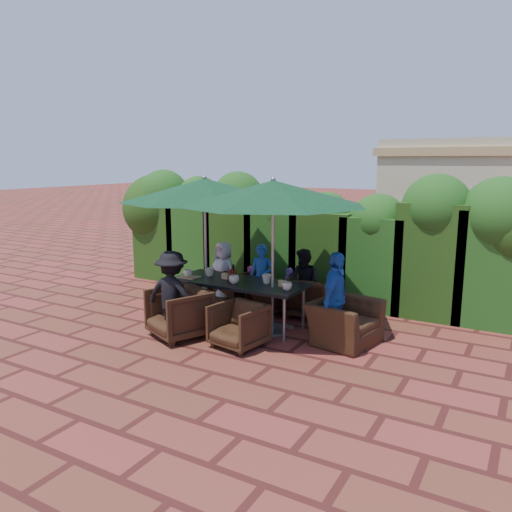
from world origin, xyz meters
The scene contains 31 objects.
ground centered at (0.00, 0.00, 0.00)m, with size 80.00×80.00×0.00m, color maroon.
dining_table centered at (-0.16, 0.14, 0.67)m, with size 2.23×0.90×0.75m.
umbrella_left centered at (-0.85, 0.20, 2.21)m, with size 2.83×2.83×2.46m.
umbrella_right centered at (0.51, 0.07, 2.21)m, with size 2.90×2.90×2.46m.
chair_far_left centered at (-0.93, 1.20, 0.38)m, with size 0.73×0.69×0.75m, color black.
chair_far_mid centered at (-0.05, 1.08, 0.35)m, with size 0.68×0.64×0.70m, color black.
chair_far_right centered at (0.66, 1.17, 0.38)m, with size 0.75×0.70×0.77m, color black.
chair_near_left centered at (-0.66, -0.81, 0.42)m, with size 0.81×0.76×0.84m, color black.
chair_near_right centered at (0.36, -0.72, 0.36)m, with size 0.69×0.65×0.71m, color black.
chair_end_right centered at (1.65, 0.21, 0.43)m, with size 0.99×0.64×0.86m, color black.
adult_far_left centered at (-1.06, 1.06, 0.60)m, with size 0.60×0.35×1.21m, color silver.
adult_far_mid centered at (-0.21, 1.02, 0.61)m, with size 0.44×0.36×1.23m, color #1E52A7.
adult_far_right centered at (0.60, 1.07, 0.60)m, with size 0.58×0.35×1.20m, color black.
adult_near_left centered at (-0.73, -0.87, 0.68)m, with size 0.87×0.40×1.36m, color black.
adult_end_right centered at (1.55, 0.08, 0.70)m, with size 0.82×0.41×1.40m, color #1E52A7.
child_left centered at (-0.57, 1.20, 0.38)m, with size 0.28×0.22×0.77m, color #E04F95.
child_right centered at (0.20, 1.28, 0.40)m, with size 0.29×0.23×0.80m, color #7A4DA7.
pedestrian_a centered at (1.34, 4.16, 0.89)m, with size 1.65×0.59×1.77m, color #318F27.
pedestrian_b centered at (2.30, 4.51, 0.89)m, with size 0.86×0.52×1.78m, color #E04F95.
pedestrian_c centered at (3.56, 4.19, 0.94)m, with size 1.20×0.55×1.88m, color gray.
cup_a centered at (-1.08, -0.01, 0.81)m, with size 0.15×0.15×0.12m, color beige.
cup_b centered at (-0.78, 0.21, 0.82)m, with size 0.15×0.15×0.14m, color beige.
cup_c centered at (-0.14, -0.03, 0.82)m, with size 0.17×0.17×0.13m, color beige.
cup_d centered at (0.31, 0.24, 0.82)m, with size 0.16×0.16×0.15m, color beige.
cup_e centered at (0.79, 0.01, 0.81)m, with size 0.15×0.15×0.12m, color beige.
ketchup_bottle centered at (-0.34, 0.19, 0.83)m, with size 0.04×0.04×0.17m, color #B20C0A.
sauce_bottle centered at (-0.28, 0.24, 0.83)m, with size 0.04×0.04×0.17m, color #4C230C.
serving_tray centered at (-1.03, -0.06, 0.76)m, with size 0.35×0.25×0.02m, color #AC7E53.
number_block_left centered at (-0.43, 0.16, 0.80)m, with size 0.12×0.06×0.10m, color tan.
number_block_right centered at (0.63, 0.18, 0.80)m, with size 0.12×0.06×0.10m, color tan.
hedge_wall centered at (-0.09, 2.32, 1.35)m, with size 9.10×1.60×2.50m.
Camera 1 is at (4.04, -6.64, 2.70)m, focal length 35.00 mm.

